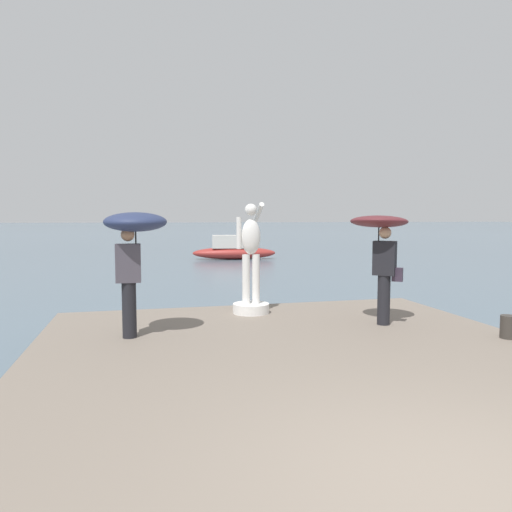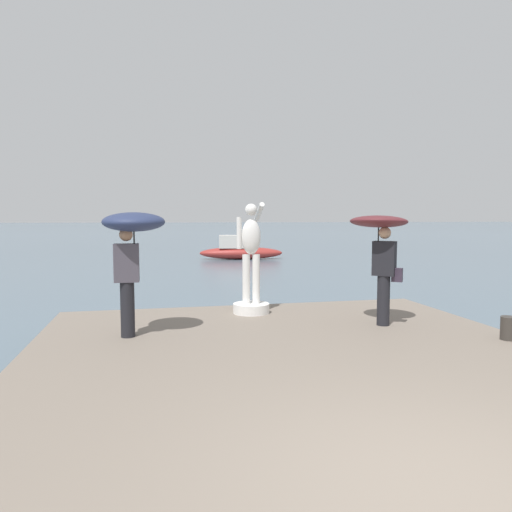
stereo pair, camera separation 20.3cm
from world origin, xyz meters
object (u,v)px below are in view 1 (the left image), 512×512
statue_white_figure (251,272)px  mooring_bollard (508,327)px  boat_near (233,250)px  onlooker_left (134,238)px  onlooker_right (381,240)px

statue_white_figure → mooring_bollard: 4.56m
mooring_bollard → boat_near: bearing=91.9°
statue_white_figure → onlooker_left: statue_white_figure is taller
mooring_bollard → boat_near: size_ratio=0.08×
onlooker_left → onlooker_right: 4.22m
onlooker_left → boat_near: onlooker_left is taller
statue_white_figure → boat_near: (2.81, 16.74, -0.73)m
statue_white_figure → onlooker_left: size_ratio=1.10×
statue_white_figure → boat_near: bearing=80.5°
statue_white_figure → boat_near: size_ratio=0.46×
statue_white_figure → mooring_bollard: bearing=-39.7°
onlooker_right → statue_white_figure: bearing=143.6°
boat_near → mooring_bollard: bearing=-88.1°
onlooker_left → onlooker_right: bearing=-0.8°
onlooker_left → boat_near: size_ratio=0.42×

